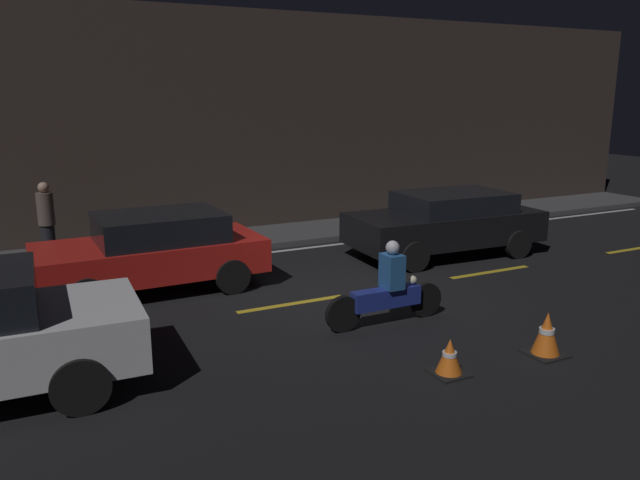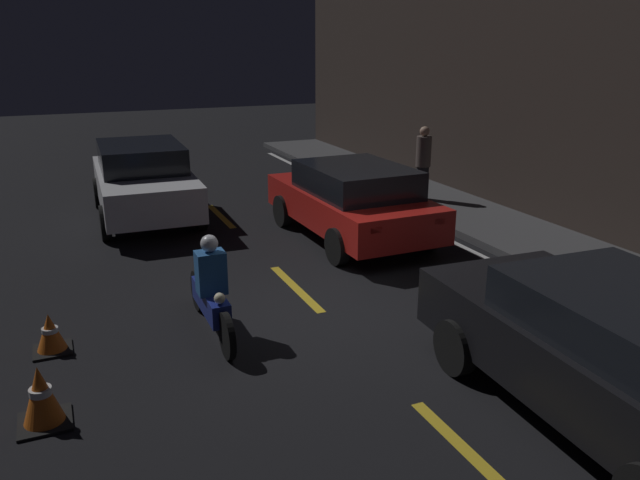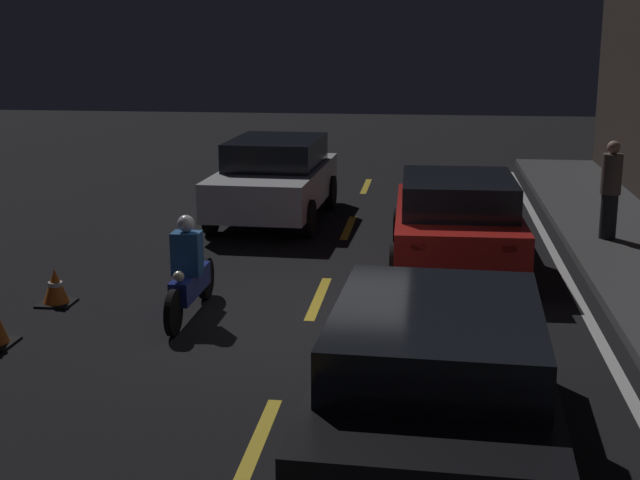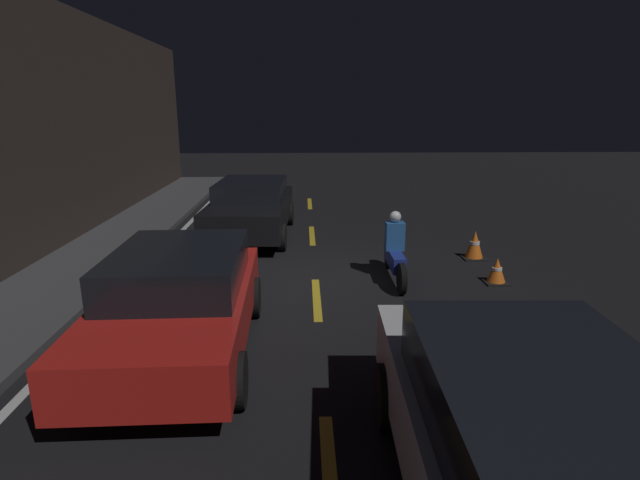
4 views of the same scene
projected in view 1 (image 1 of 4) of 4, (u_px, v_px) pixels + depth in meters
The scene contains 14 objects.
ground_plane at pixel (341, 296), 11.35m from camera, with size 56.00×56.00×0.00m, color black.
raised_curb at pixel (249, 239), 15.55m from camera, with size 28.00×2.05×0.14m.
building_front at pixel (230, 124), 15.94m from camera, with size 28.00×0.30×5.67m.
lane_dash_b at pixel (5, 350), 8.96m from camera, with size 2.00×0.14×0.01m.
lane_dash_c at pixel (291, 304), 10.92m from camera, with size 2.00×0.14×0.01m.
lane_dash_d at pixel (490, 272), 12.87m from camera, with size 2.00×0.14×0.01m.
lane_dash_e at pixel (637, 248), 14.83m from camera, with size 2.00×0.14×0.01m.
lane_solid_kerb at pixel (268, 252), 14.45m from camera, with size 25.20×0.14×0.01m.
taxi_red at pixel (153, 250), 11.56m from camera, with size 4.12×2.07×1.44m.
van_black at pixel (446, 221), 14.09m from camera, with size 4.44×2.15×1.43m.
motorcycle at pixel (387, 291), 9.86m from camera, with size 2.12×0.36×1.36m.
traffic_cone_near at pixel (449, 357), 8.13m from camera, with size 0.45×0.45×0.49m.
traffic_cone_mid at pixel (547, 334), 8.72m from camera, with size 0.51×0.51×0.63m.
pedestrian at pixel (47, 221), 13.06m from camera, with size 0.34×0.34×1.67m.
Camera 1 is at (-5.18, -9.51, 3.59)m, focal length 35.00 mm.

